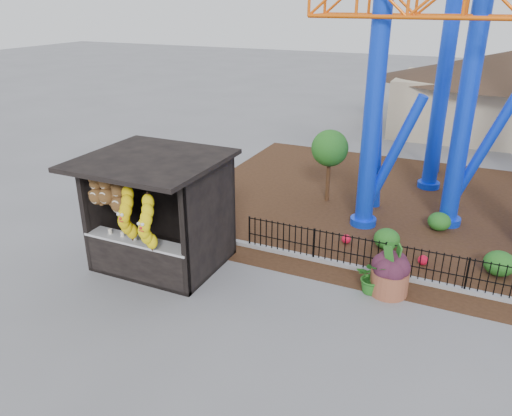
% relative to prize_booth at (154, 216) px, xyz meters
% --- Properties ---
extents(ground, '(120.00, 120.00, 0.00)m').
position_rel_prize_booth_xyz_m(ground, '(3.02, -0.89, -1.53)').
color(ground, slate).
rests_on(ground, ground).
extents(mulch_bed, '(18.00, 12.00, 0.02)m').
position_rel_prize_booth_xyz_m(mulch_bed, '(7.02, 7.11, -1.53)').
color(mulch_bed, '#331E11').
rests_on(mulch_bed, ground).
extents(curb, '(18.00, 0.18, 0.12)m').
position_rel_prize_booth_xyz_m(curb, '(7.02, 2.11, -1.47)').
color(curb, gray).
rests_on(curb, ground).
extents(prize_booth, '(3.50, 3.40, 3.12)m').
position_rel_prize_booth_xyz_m(prize_booth, '(0.00, 0.00, 0.00)').
color(prize_booth, black).
rests_on(prize_booth, ground).
extents(picket_fence, '(12.20, 0.06, 1.00)m').
position_rel_prize_booth_xyz_m(picket_fence, '(7.92, 2.11, -1.03)').
color(picket_fence, black).
rests_on(picket_fence, ground).
extents(terracotta_planter, '(0.99, 0.99, 0.64)m').
position_rel_prize_booth_xyz_m(terracotta_planter, '(6.07, 1.30, -1.21)').
color(terracotta_planter, brown).
rests_on(terracotta_planter, ground).
extents(planter_foliage, '(0.70, 0.70, 0.64)m').
position_rel_prize_booth_xyz_m(planter_foliage, '(6.07, 1.30, -0.57)').
color(planter_foliage, '#371625').
rests_on(planter_foliage, terracotta_planter).
extents(potted_plant, '(0.85, 0.75, 0.89)m').
position_rel_prize_booth_xyz_m(potted_plant, '(5.69, 1.15, -1.09)').
color(potted_plant, '#284D16').
rests_on(potted_plant, ground).
extents(landscaping, '(7.80, 3.11, 0.66)m').
position_rel_prize_booth_xyz_m(landscaping, '(7.98, 4.23, -1.23)').
color(landscaping, '#205B1B').
rests_on(landscaping, mulch_bed).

